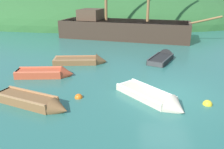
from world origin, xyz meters
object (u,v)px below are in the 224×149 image
buoy_orange (79,98)px  sailing_ship (123,31)px  rowboat_center (84,62)px  rowboat_portside (35,103)px  rowboat_outer_right (47,74)px  rowboat_outer_left (155,100)px  buoy_yellow (207,105)px  rowboat_near_dock (163,58)px

buoy_orange → sailing_ship: bearing=83.6°
sailing_ship → buoy_orange: sailing_ship is taller
rowboat_center → buoy_orange: bearing=-88.3°
sailing_ship → rowboat_portside: 16.07m
sailing_ship → buoy_orange: 14.88m
sailing_ship → buoy_orange: bearing=-84.3°
rowboat_center → rowboat_outer_right: bearing=-127.4°
rowboat_outer_left → rowboat_outer_right: rowboat_outer_left is taller
rowboat_center → buoy_yellow: rowboat_center is taller
rowboat_near_dock → rowboat_outer_right: bearing=143.6°
rowboat_portside → rowboat_center: (0.95, 6.35, -0.01)m
buoy_yellow → rowboat_near_dock: bearing=98.2°
rowboat_outer_left → buoy_orange: 3.56m
rowboat_portside → rowboat_near_dock: rowboat_near_dock is taller
rowboat_outer_right → rowboat_near_dock: (7.25, 3.98, -0.04)m
rowboat_outer_right → buoy_orange: rowboat_outer_right is taller
buoy_yellow → buoy_orange: 5.83m
buoy_orange → rowboat_portside: bearing=-152.1°
rowboat_near_dock → buoy_yellow: bearing=-146.9°
rowboat_center → rowboat_near_dock: (5.61, 1.24, -0.02)m
rowboat_outer_left → rowboat_outer_right: (-5.98, 2.81, 0.05)m
sailing_ship → rowboat_portside: bearing=-90.1°
rowboat_center → buoy_orange: rowboat_center is taller
rowboat_outer_right → rowboat_near_dock: rowboat_near_dock is taller
rowboat_outer_right → buoy_orange: 3.62m
rowboat_portside → buoy_orange: 1.97m
rowboat_center → rowboat_near_dock: bearing=5.9°
rowboat_outer_left → rowboat_near_dock: bearing=126.8°
rowboat_outer_left → buoy_yellow: size_ratio=8.21×
rowboat_center → rowboat_outer_left: bearing=-58.5°
rowboat_outer_right → rowboat_center: 3.19m
rowboat_outer_right → buoy_yellow: bearing=-25.7°
buoy_yellow → buoy_orange: size_ratio=1.10×
buoy_yellow → rowboat_outer_right: bearing=160.2°
rowboat_outer_right → buoy_yellow: rowboat_outer_right is taller
buoy_yellow → sailing_ship: bearing=105.5°
sailing_ship → buoy_orange: (-1.66, -14.77, -0.71)m
rowboat_portside → rowboat_center: size_ratio=0.99×
rowboat_outer_left → rowboat_center: (-4.34, 5.54, 0.03)m
rowboat_outer_right → rowboat_center: bearing=53.2°
rowboat_outer_left → buoy_yellow: 2.27m
rowboat_outer_right → buoy_yellow: (8.25, -2.97, -0.14)m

